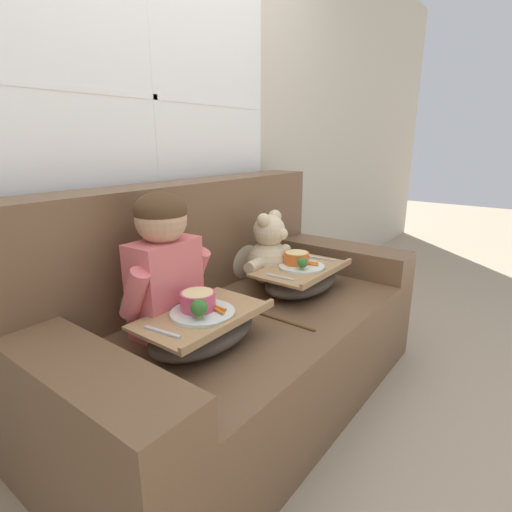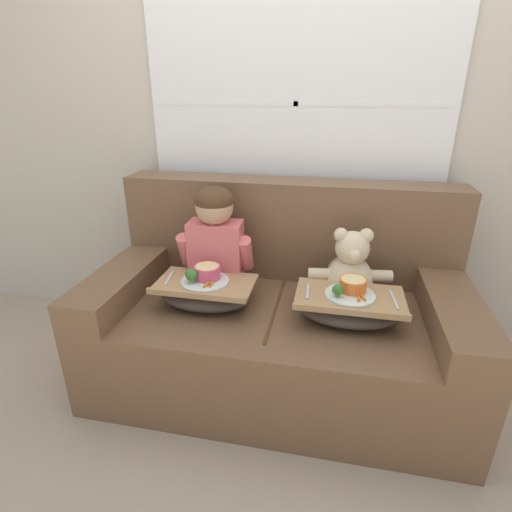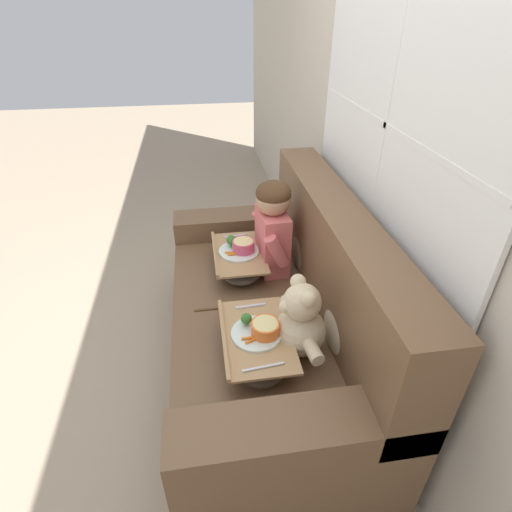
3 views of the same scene
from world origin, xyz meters
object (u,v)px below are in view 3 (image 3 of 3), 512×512
Objects in this scene: couch at (277,319)px; child_figure at (273,223)px; teddy_bear at (299,324)px; lap_tray_teddy at (257,343)px; throw_pillow_behind_child at (304,242)px; lap_tray_child at (239,259)px; throw_pillow_behind_teddy at (342,320)px.

child_figure reaches higher than couch.
lap_tray_teddy is at bearing -90.15° from teddy_bear.
throw_pillow_behind_child is 0.78m from lap_tray_teddy.
teddy_bear is (0.34, 0.02, 0.27)m from couch.
teddy_bear is 0.87× the size of lap_tray_child.
child_figure reaches higher than teddy_bear.
teddy_bear is at bearing 15.54° from lap_tray_child.
lap_tray_child is at bearing -164.46° from teddy_bear.
teddy_bear reaches higher than throw_pillow_behind_teddy.
lap_tray_child is at bearing -90.06° from throw_pillow_behind_child.
couch is 0.48m from throw_pillow_behind_teddy.
throw_pillow_behind_teddy is at bearing 32.93° from couch.
lap_tray_child is 0.97× the size of lap_tray_teddy.
throw_pillow_behind_child is at bearing 180.00° from throw_pillow_behind_teddy.
teddy_bear reaches higher than throw_pillow_behind_child.
lap_tray_child is at bearing -179.96° from lap_tray_teddy.
teddy_bear is 0.85× the size of lap_tray_teddy.
throw_pillow_behind_teddy is 0.71m from child_figure.
couch is 0.43m from teddy_bear.
child_figure is at bearing 175.11° from couch.
throw_pillow_behind_teddy is at bearing 29.48° from lap_tray_child.
throw_pillow_behind_teddy is (0.34, 0.22, 0.26)m from couch.
couch is 0.42m from lap_tray_teddy.
couch is 0.48m from throw_pillow_behind_child.
child_figure is 1.33× the size of teddy_bear.
throw_pillow_behind_teddy reaches higher than lap_tray_child.
lap_tray_child reaches higher than lap_tray_teddy.
couch is at bearing -4.89° from child_figure.
couch is 3.32× the size of child_figure.
couch is 4.41× the size of teddy_bear.
throw_pillow_behind_child is 0.24m from child_figure.
lap_tray_teddy is (-0.00, -0.19, -0.09)m from teddy_bear.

